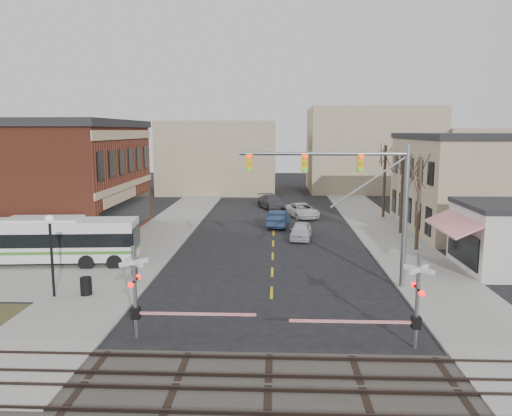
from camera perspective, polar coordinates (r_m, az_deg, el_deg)
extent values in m
plane|color=black|center=(25.61, 1.73, -11.09)|extent=(160.00, 160.00, 0.00)
cube|color=gray|center=(45.97, -9.90, -2.16)|extent=(5.00, 60.00, 0.12)
cube|color=gray|center=(45.87, 14.00, -2.32)|extent=(5.00, 60.00, 0.12)
cube|color=#332D28|center=(18.28, 1.42, -19.58)|extent=(160.00, 5.00, 0.06)
cube|color=#2D231E|center=(18.67, 1.45, -18.63)|extent=(160.00, 0.08, 0.14)
cube|color=#2D231E|center=(19.95, 1.52, -16.73)|extent=(160.00, 0.08, 0.14)
cube|color=#2D231E|center=(16.57, 1.30, -22.46)|extent=(160.00, 0.08, 0.14)
cube|color=#2D231E|center=(17.81, 1.40, -20.06)|extent=(160.00, 0.08, 0.14)
cube|color=tan|center=(42.12, -14.47, 2.52)|extent=(0.10, 15.00, 0.50)
cube|color=tan|center=(41.89, -14.69, 8.11)|extent=(0.10, 15.00, 0.70)
cube|color=black|center=(42.46, -14.34, -0.83)|extent=(0.08, 13.00, 2.60)
cube|color=red|center=(33.45, 21.48, -1.64)|extent=(1.68, 6.00, 0.87)
cylinder|color=#382B21|center=(37.87, 18.08, 0.46)|extent=(0.28, 0.28, 6.75)
cylinder|color=#382B21|center=(43.72, 16.34, 1.31)|extent=(0.28, 0.28, 6.30)
cylinder|color=#382B21|center=(51.46, 14.46, 2.97)|extent=(0.28, 0.28, 7.20)
cube|color=silver|center=(35.17, -22.94, -3.34)|extent=(11.85, 3.55, 2.56)
cube|color=black|center=(35.14, -22.95, -3.08)|extent=(11.89, 3.60, 0.88)
cube|color=#3B7A28|center=(35.30, -22.88, -4.32)|extent=(11.89, 3.60, 0.19)
cylinder|color=black|center=(35.44, -22.82, -5.31)|extent=(1.19, 2.60, 0.97)
cylinder|color=gray|center=(28.39, 16.65, -1.12)|extent=(0.28, 0.28, 8.00)
cylinder|color=gray|center=(27.25, 7.68, 6.18)|extent=(9.03, 0.20, 0.20)
cube|color=gold|center=(27.53, 11.85, 5.05)|extent=(0.35, 0.30, 1.00)
cube|color=gold|center=(27.20, 5.58, 5.15)|extent=(0.35, 0.30, 1.00)
cube|color=gold|center=(27.20, -0.76, 5.20)|extent=(0.35, 0.30, 1.00)
cylinder|color=gray|center=(21.83, -13.67, -9.37)|extent=(0.16, 0.16, 4.00)
cube|color=silver|center=(21.46, -13.79, -6.07)|extent=(1.00, 1.00, 0.18)
cube|color=silver|center=(21.46, -13.79, -6.07)|extent=(1.00, 1.00, 0.18)
sphere|color=#FF0C0C|center=(21.18, -14.13, -8.54)|extent=(0.26, 0.26, 0.26)
sphere|color=#FF0C0C|center=(22.19, -13.32, -7.71)|extent=(0.26, 0.26, 0.26)
cube|color=black|center=(22.12, -13.58, -11.59)|extent=(0.35, 0.35, 0.50)
cube|color=#FF0C0C|center=(21.57, -6.78, -11.93)|extent=(5.00, 0.10, 0.10)
cylinder|color=gray|center=(21.22, 17.95, -10.09)|extent=(0.16, 0.16, 4.00)
cube|color=silver|center=(20.85, 18.12, -6.70)|extent=(1.00, 1.00, 0.18)
cube|color=silver|center=(20.85, 18.12, -6.70)|extent=(1.00, 1.00, 0.18)
sphere|color=#FF0C0C|center=(20.57, 18.42, -9.26)|extent=(0.26, 0.26, 0.26)
sphere|color=#FF0C0C|center=(21.58, 17.62, -8.37)|extent=(0.26, 0.26, 0.26)
cube|color=black|center=(21.53, 17.83, -12.36)|extent=(0.35, 0.35, 0.50)
cube|color=#FF0C0C|center=(21.00, 10.81, -12.63)|extent=(5.00, 0.10, 0.10)
cylinder|color=black|center=(28.08, -22.29, -5.49)|extent=(0.14, 0.14, 3.96)
sphere|color=silver|center=(27.66, -22.55, -1.21)|extent=(0.44, 0.44, 0.44)
cylinder|color=black|center=(28.16, -18.85, -8.44)|extent=(0.60, 0.60, 0.95)
imported|color=silver|center=(40.64, 5.14, -2.61)|extent=(2.10, 4.19, 1.37)
imported|color=#1D2B49|center=(45.68, 2.61, -1.20)|extent=(2.29, 4.86, 1.54)
imported|color=silver|center=(50.89, 5.31, -0.28)|extent=(3.72, 5.50, 1.40)
imported|color=#3E3D42|center=(55.96, 1.90, 0.67)|extent=(3.88, 5.78, 1.55)
imported|color=#584B47|center=(29.70, -13.65, -6.47)|extent=(0.47, 0.68, 1.79)
imported|color=#363D5F|center=(34.22, -17.24, -4.57)|extent=(1.11, 1.06, 1.81)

